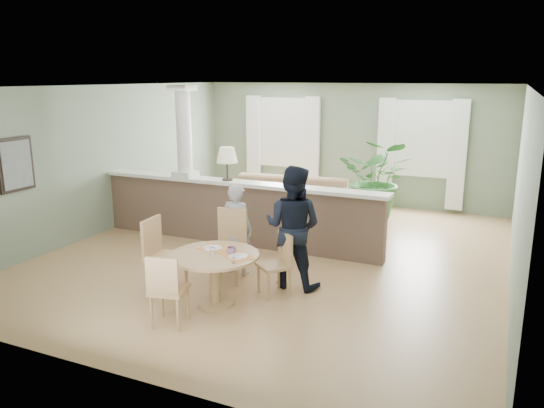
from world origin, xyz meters
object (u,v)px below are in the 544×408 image
at_px(sofa, 286,201).
at_px(chair_far_boy, 230,241).
at_px(chair_near, 166,287).
at_px(man_person, 293,227).
at_px(chair_side, 161,252).
at_px(child_person, 237,229).
at_px(dining_table, 216,264).
at_px(houseplant, 378,179).
at_px(chair_far_man, 278,261).

bearing_deg(sofa, chair_far_boy, -88.50).
distance_m(chair_near, man_person, 1.99).
bearing_deg(chair_side, child_person, -34.04).
xyz_separation_m(dining_table, chair_side, (-0.88, 0.06, 0.02)).
height_order(dining_table, chair_far_boy, chair_far_boy).
xyz_separation_m(sofa, houseplant, (1.57, 1.08, 0.38)).
bearing_deg(chair_near, man_person, -129.43).
bearing_deg(dining_table, houseplant, 80.31).
distance_m(dining_table, child_person, 1.14).
bearing_deg(child_person, dining_table, 106.73).
height_order(sofa, chair_side, chair_side).
distance_m(houseplant, dining_table, 5.14).
height_order(chair_far_boy, man_person, man_person).
bearing_deg(child_person, chair_far_boy, 94.11).
distance_m(chair_near, chair_side, 1.08).
distance_m(chair_far_boy, chair_near, 1.65).
bearing_deg(chair_side, chair_near, -145.03).
relative_size(dining_table, chair_near, 1.27).
bearing_deg(sofa, child_person, -87.99).
distance_m(houseplant, chair_near, 5.94).
height_order(sofa, chair_far_boy, chair_far_boy).
distance_m(sofa, chair_far_man, 3.59).
bearing_deg(man_person, chair_side, 31.76).
height_order(sofa, houseplant, houseplant).
distance_m(dining_table, man_person, 1.22).
relative_size(sofa, dining_table, 2.67).
bearing_deg(dining_table, man_person, 56.58).
distance_m(chair_far_boy, chair_side, 1.01).
distance_m(sofa, child_person, 2.92).
distance_m(dining_table, chair_side, 0.88).
height_order(chair_far_boy, chair_side, chair_side).
xyz_separation_m(chair_far_man, man_person, (0.06, 0.35, 0.39)).
distance_m(chair_far_boy, chair_far_man, 0.90).
bearing_deg(sofa, man_person, -72.07).
bearing_deg(houseplant, chair_near, -100.37).
distance_m(houseplant, child_person, 4.12).
bearing_deg(chair_far_boy, sofa, 89.37).
bearing_deg(child_person, chair_side, 62.56).
distance_m(sofa, chair_side, 3.93).
bearing_deg(dining_table, chair_side, 176.21).
height_order(houseplant, chair_far_man, houseplant).
bearing_deg(chair_far_man, sofa, 150.50).
height_order(chair_far_man, chair_side, chair_side).
height_order(dining_table, chair_side, chair_side).
relative_size(sofa, houseplant, 1.82).
xyz_separation_m(dining_table, man_person, (0.65, 0.98, 0.31)).
bearing_deg(sofa, chair_near, -90.39).
bearing_deg(dining_table, chair_far_man, 47.24).
bearing_deg(chair_side, chair_far_man, -72.69).
height_order(chair_side, child_person, child_person).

